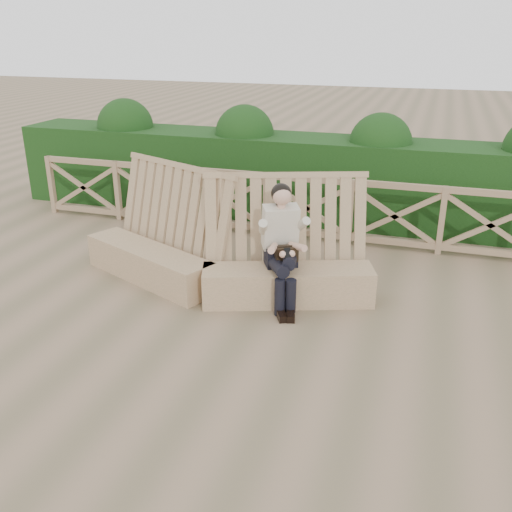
% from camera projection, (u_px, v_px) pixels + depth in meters
% --- Properties ---
extents(ground, '(60.00, 60.00, 0.00)m').
position_uv_depth(ground, '(237.00, 339.00, 6.60)').
color(ground, brown).
rests_on(ground, ground).
extents(bench, '(4.28, 1.59, 1.61)m').
position_uv_depth(bench, '(218.00, 260.00, 7.76)').
color(bench, olive).
rests_on(bench, ground).
extents(woman, '(0.69, 1.01, 1.56)m').
position_uv_depth(woman, '(282.00, 242.00, 7.23)').
color(woman, black).
rests_on(woman, ground).
extents(guardrail, '(10.10, 0.09, 1.10)m').
position_uv_depth(guardrail, '(307.00, 208.00, 9.48)').
color(guardrail, '#81654B').
rests_on(guardrail, ground).
extents(hedge, '(12.00, 1.20, 1.50)m').
position_uv_depth(hedge, '(322.00, 179.00, 10.46)').
color(hedge, black).
rests_on(hedge, ground).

